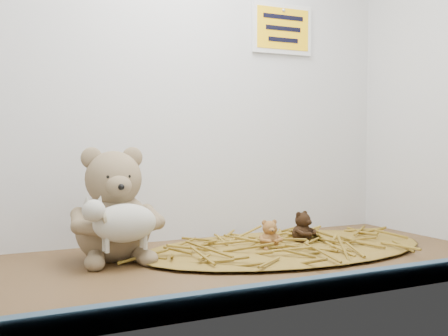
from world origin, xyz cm
name	(u,v)px	position (x,y,z in cm)	size (l,w,h in cm)	color
alcove_shell	(213,47)	(0.00, 9.00, 45.00)	(120.40, 60.20, 90.40)	#412D16
front_rail	(315,288)	(0.00, -28.80, 1.80)	(119.28, 2.20, 3.60)	#324E60
straw_bed	(286,247)	(17.18, 6.64, 0.68)	(69.94, 40.61, 1.35)	brown
main_teddy	(113,204)	(-20.92, 13.80, 11.85)	(19.12, 20.18, 23.71)	#866C52
toy_lamb	(125,223)	(-20.92, 5.30, 8.96)	(16.48, 10.06, 10.65)	silver
mini_teddy_tan	(269,233)	(11.79, 5.06, 4.62)	(5.27, 5.57, 6.54)	#945C30
mini_teddy_brown	(302,226)	(22.57, 8.22, 5.07)	(6.00, 6.33, 7.44)	black
wall_sign	(282,29)	(30.00, 29.40, 55.00)	(16.00, 1.20, 11.00)	yellow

